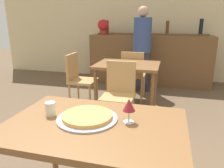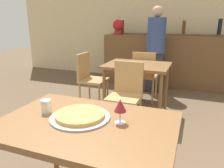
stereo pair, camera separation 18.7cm
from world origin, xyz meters
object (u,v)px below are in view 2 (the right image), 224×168
at_px(chair_far_side_left, 89,76).
at_px(potted_plant, 118,26).
at_px(chair_far_side_front, 126,91).
at_px(person_standing, 156,47).
at_px(chair_far_side_back, 145,73).
at_px(cheese_shaker, 46,106).
at_px(wine_glass, 120,106).
at_px(pizza_tray, 80,116).

height_order(chair_far_side_left, potted_plant, potted_plant).
xyz_separation_m(chair_far_side_front, person_standing, (0.06, 1.68, 0.37)).
bearing_deg(chair_far_side_back, chair_far_side_front, 90.00).
relative_size(chair_far_side_back, person_standing, 0.54).
relative_size(cheese_shaker, potted_plant, 0.29).
relative_size(chair_far_side_front, chair_far_side_back, 1.00).
relative_size(cheese_shaker, person_standing, 0.06).
distance_m(chair_far_side_left, cheese_shaker, 2.02).
height_order(cheese_shaker, wine_glass, wine_glass).
relative_size(chair_far_side_front, potted_plant, 2.66).
relative_size(person_standing, wine_glass, 10.26).
bearing_deg(wine_glass, person_standing, 95.84).
distance_m(chair_far_side_left, potted_plant, 1.83).
bearing_deg(chair_far_side_left, potted_plant, 3.33).
bearing_deg(person_standing, cheese_shaker, -94.25).
height_order(pizza_tray, person_standing, person_standing).
bearing_deg(pizza_tray, potted_plant, 105.44).
bearing_deg(wine_glass, pizza_tray, -174.04).
relative_size(chair_far_side_left, person_standing, 0.54).
bearing_deg(chair_far_side_left, wine_glass, -148.19).
distance_m(chair_far_side_back, cheese_shaker, 2.46).
height_order(chair_far_side_left, person_standing, person_standing).
bearing_deg(potted_plant, wine_glass, -70.47).
relative_size(chair_far_side_left, potted_plant, 2.66).
bearing_deg(pizza_tray, chair_far_side_back, 92.35).
height_order(chair_far_side_left, wine_glass, wine_glass).
relative_size(pizza_tray, wine_glass, 2.52).
xyz_separation_m(chair_far_side_front, wine_glass, (0.37, -1.34, 0.35)).
distance_m(chair_far_side_left, wine_glass, 2.23).
relative_size(chair_far_side_left, cheese_shaker, 9.24).
bearing_deg(pizza_tray, person_standing, 90.72).
bearing_deg(cheese_shaker, chair_far_side_left, 108.18).
distance_m(pizza_tray, person_standing, 3.04).
bearing_deg(wine_glass, chair_far_side_front, 105.48).
bearing_deg(cheese_shaker, wine_glass, 3.53).
bearing_deg(cheese_shaker, pizza_tray, 1.05).
bearing_deg(potted_plant, person_standing, -29.20).
bearing_deg(pizza_tray, wine_glass, 5.96).
bearing_deg(wine_glass, chair_far_side_left, 121.81).
distance_m(chair_far_side_front, chair_far_side_left, 0.95).
height_order(chair_far_side_back, pizza_tray, chair_far_side_back).
bearing_deg(chair_far_side_front, chair_far_side_back, 90.00).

